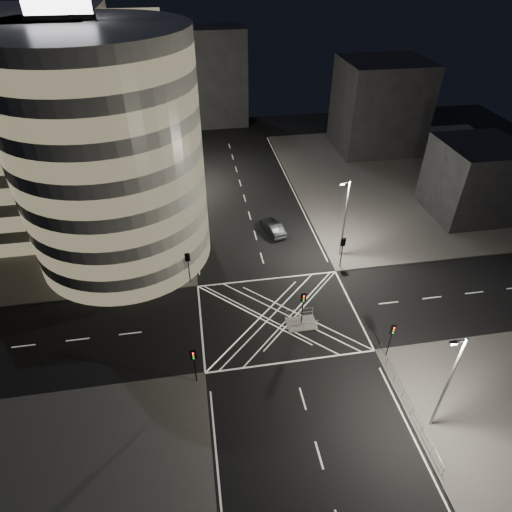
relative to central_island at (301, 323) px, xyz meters
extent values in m
plane|color=black|center=(-2.00, 1.50, -0.07)|extent=(120.00, 120.00, 0.00)
cube|color=#4A4846|center=(-31.00, 28.50, 0.00)|extent=(42.00, 42.00, 0.15)
cube|color=#4A4846|center=(27.00, 28.50, 0.00)|extent=(42.00, 42.00, 0.15)
cube|color=slate|center=(0.00, 0.00, 0.00)|extent=(3.00, 2.00, 0.15)
cylinder|color=gray|center=(-18.00, 15.50, 12.57)|extent=(20.00, 20.00, 25.00)
cube|color=gray|center=(-28.00, 25.50, 12.57)|extent=(20.00, 18.00, 25.00)
cube|color=white|center=(-20.00, 17.50, 26.27)|extent=(6.00, 0.40, 2.00)
cube|color=black|center=(-20.00, 17.50, 25.38)|extent=(6.40, 0.50, 0.50)
cube|color=gray|center=(-24.00, 43.50, 11.07)|extent=(24.00, 16.00, 22.00)
cube|color=black|center=(24.00, 41.50, 7.58)|extent=(14.00, 12.00, 15.00)
cube|color=black|center=(28.00, 17.50, 5.08)|extent=(10.00, 10.00, 10.00)
cube|color=black|center=(-6.00, 59.50, 8.93)|extent=(18.00, 8.00, 18.00)
cylinder|color=black|center=(-12.50, 10.50, 1.56)|extent=(0.32, 0.32, 2.97)
ellipsoid|color=black|center=(-12.50, 10.50, 4.24)|extent=(4.37, 4.37, 5.03)
cylinder|color=black|center=(-12.50, 16.50, 1.74)|extent=(0.32, 0.32, 3.34)
ellipsoid|color=black|center=(-12.50, 16.50, 4.82)|extent=(5.11, 5.11, 5.88)
cylinder|color=black|center=(-12.50, 22.50, 1.87)|extent=(0.32, 0.32, 3.59)
ellipsoid|color=black|center=(-12.50, 22.50, 4.95)|extent=(4.65, 4.65, 5.35)
cylinder|color=black|center=(-12.50, 28.50, 1.97)|extent=(0.32, 0.32, 3.79)
ellipsoid|color=black|center=(-12.50, 28.50, 5.25)|extent=(5.06, 5.06, 5.82)
cylinder|color=black|center=(-12.50, 34.50, 1.46)|extent=(0.32, 0.32, 2.78)
ellipsoid|color=black|center=(-12.50, 34.50, 4.10)|extent=(4.53, 4.53, 5.21)
cylinder|color=black|center=(-10.80, 8.30, 1.57)|extent=(0.12, 0.12, 3.00)
cube|color=black|center=(-10.80, 8.30, 3.52)|extent=(0.28, 0.22, 0.90)
cube|color=black|center=(-10.80, 8.30, 3.52)|extent=(0.55, 0.04, 1.10)
cylinder|color=black|center=(-10.80, -5.30, 1.57)|extent=(0.12, 0.12, 3.00)
cube|color=black|center=(-10.80, -5.30, 3.52)|extent=(0.28, 0.22, 0.90)
cube|color=black|center=(-10.80, -5.30, 3.52)|extent=(0.55, 0.04, 1.10)
cylinder|color=black|center=(6.80, 8.30, 1.57)|extent=(0.12, 0.12, 3.00)
cube|color=black|center=(6.80, 8.30, 3.52)|extent=(0.28, 0.22, 0.90)
cube|color=black|center=(6.80, 8.30, 3.52)|extent=(0.55, 0.04, 1.10)
cylinder|color=black|center=(6.80, -5.30, 1.57)|extent=(0.12, 0.12, 3.00)
cube|color=black|center=(6.80, -5.30, 3.52)|extent=(0.28, 0.22, 0.90)
cube|color=black|center=(6.80, -5.30, 3.52)|extent=(0.55, 0.04, 1.10)
cylinder|color=black|center=(0.00, 0.00, 1.57)|extent=(0.12, 0.12, 3.00)
cube|color=black|center=(0.00, 0.00, 3.52)|extent=(0.28, 0.22, 0.90)
cube|color=black|center=(0.00, 0.00, 3.52)|extent=(0.55, 0.04, 1.10)
cylinder|color=slate|center=(-11.50, 13.50, 5.08)|extent=(0.20, 0.20, 10.00)
cylinder|color=slate|center=(-11.05, 13.50, 9.93)|extent=(0.90, 0.10, 0.10)
cube|color=slate|center=(-10.60, 13.50, 9.83)|extent=(0.50, 0.25, 0.18)
cube|color=white|center=(-10.60, 13.50, 9.72)|extent=(0.42, 0.20, 0.05)
cylinder|color=slate|center=(-11.50, 31.50, 5.08)|extent=(0.20, 0.20, 10.00)
cylinder|color=slate|center=(-11.05, 31.50, 9.93)|extent=(0.90, 0.10, 0.10)
cube|color=slate|center=(-10.60, 31.50, 9.83)|extent=(0.50, 0.25, 0.18)
cube|color=white|center=(-10.60, 31.50, 9.72)|extent=(0.42, 0.20, 0.05)
cylinder|color=slate|center=(7.50, 10.50, 5.08)|extent=(0.20, 0.20, 10.00)
cylinder|color=slate|center=(7.05, 10.50, 9.93)|extent=(0.90, 0.10, 0.10)
cube|color=slate|center=(6.60, 10.50, 9.83)|extent=(0.50, 0.25, 0.18)
cube|color=white|center=(6.60, 10.50, 9.72)|extent=(0.42, 0.20, 0.05)
cylinder|color=slate|center=(7.50, -12.50, 5.08)|extent=(0.20, 0.20, 10.00)
cylinder|color=slate|center=(7.05, -12.50, 9.93)|extent=(0.90, 0.10, 0.10)
cube|color=slate|center=(6.60, -12.50, 9.83)|extent=(0.50, 0.25, 0.18)
cube|color=white|center=(6.60, -12.50, 9.72)|extent=(0.42, 0.20, 0.05)
cube|color=slate|center=(6.30, -10.65, 0.62)|extent=(0.06, 11.70, 1.10)
cube|color=slate|center=(0.00, -0.90, 0.62)|extent=(2.80, 0.06, 1.10)
cube|color=slate|center=(0.00, 0.90, 0.62)|extent=(2.80, 0.06, 1.10)
imported|color=black|center=(0.35, 16.72, 0.74)|extent=(2.85, 5.23, 1.64)
camera|label=1|loc=(-9.45, -29.26, 31.46)|focal=30.00mm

